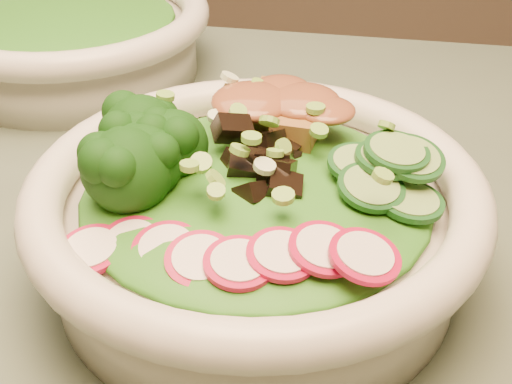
# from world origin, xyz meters

# --- Properties ---
(salad_bowl) EXTENTS (0.26, 0.26, 0.07)m
(salad_bowl) POSITION_xyz_m (-0.19, 0.01, 0.79)
(salad_bowl) COLOR silver
(salad_bowl) RESTS_ON dining_table
(side_bowl) EXTENTS (0.26, 0.26, 0.07)m
(side_bowl) POSITION_xyz_m (-0.41, 0.26, 0.79)
(side_bowl) COLOR silver
(side_bowl) RESTS_ON dining_table
(lettuce_bed) EXTENTS (0.20, 0.20, 0.02)m
(lettuce_bed) POSITION_xyz_m (-0.19, 0.01, 0.81)
(lettuce_bed) COLOR #276515
(lettuce_bed) RESTS_ON salad_bowl
(side_lettuce) EXTENTS (0.17, 0.17, 0.02)m
(side_lettuce) POSITION_xyz_m (-0.41, 0.26, 0.81)
(side_lettuce) COLOR #276515
(side_lettuce) RESTS_ON side_bowl
(broccoli_florets) EXTENTS (0.08, 0.07, 0.04)m
(broccoli_florets) POSITION_xyz_m (-0.25, 0.00, 0.82)
(broccoli_florets) COLOR black
(broccoli_florets) RESTS_ON salad_bowl
(radish_slices) EXTENTS (0.11, 0.04, 0.02)m
(radish_slices) POSITION_xyz_m (-0.19, -0.06, 0.81)
(radish_slices) COLOR #AA0D36
(radish_slices) RESTS_ON salad_bowl
(cucumber_slices) EXTENTS (0.07, 0.07, 0.04)m
(cucumber_slices) POSITION_xyz_m (-0.13, 0.01, 0.82)
(cucumber_slices) COLOR #8DB464
(cucumber_slices) RESTS_ON salad_bowl
(mushroom_heap) EXTENTS (0.07, 0.07, 0.04)m
(mushroom_heap) POSITION_xyz_m (-0.19, 0.02, 0.82)
(mushroom_heap) COLOR black
(mushroom_heap) RESTS_ON salad_bowl
(tofu_cubes) EXTENTS (0.09, 0.06, 0.04)m
(tofu_cubes) POSITION_xyz_m (-0.19, 0.07, 0.82)
(tofu_cubes) COLOR brown
(tofu_cubes) RESTS_ON salad_bowl
(peanut_sauce) EXTENTS (0.07, 0.05, 0.02)m
(peanut_sauce) POSITION_xyz_m (-0.19, 0.07, 0.83)
(peanut_sauce) COLOR brown
(peanut_sauce) RESTS_ON tofu_cubes
(scallion_garnish) EXTENTS (0.19, 0.19, 0.02)m
(scallion_garnish) POSITION_xyz_m (-0.19, 0.01, 0.83)
(scallion_garnish) COLOR #7BB33F
(scallion_garnish) RESTS_ON salad_bowl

